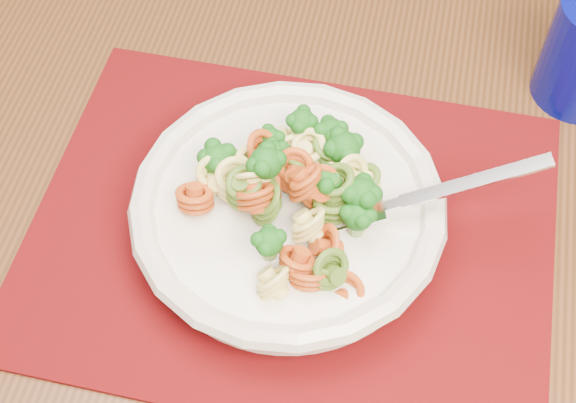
{
  "coord_description": "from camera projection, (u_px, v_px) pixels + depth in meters",
  "views": [
    {
      "loc": [
        -0.19,
        0.01,
        1.26
      ],
      "look_at": [
        -0.17,
        0.34,
        0.77
      ],
      "focal_mm": 50.0,
      "sensor_mm": 36.0,
      "label": 1
    }
  ],
  "objects": [
    {
      "name": "pasta_bowl",
      "position": [
        288.0,
        210.0,
        0.61
      ],
      "size": [
        0.24,
        0.24,
        0.05
      ],
      "color": "silver",
      "rests_on": "placemat"
    },
    {
      "name": "fork",
      "position": [
        367.0,
        212.0,
        0.59
      ],
      "size": [
        0.18,
        0.03,
        0.08
      ],
      "primitive_type": null,
      "rotation": [
        0.0,
        -0.35,
        0.05
      ],
      "color": "silver",
      "rests_on": "pasta_bowl"
    },
    {
      "name": "pasta_broccoli_heap",
      "position": [
        288.0,
        197.0,
        0.59
      ],
      "size": [
        0.2,
        0.2,
        0.06
      ],
      "primitive_type": null,
      "color": "#E4D670",
      "rests_on": "pasta_bowl"
    },
    {
      "name": "dining_table",
      "position": [
        379.0,
        255.0,
        0.74
      ],
      "size": [
        1.5,
        1.17,
        0.72
      ],
      "rotation": [
        0.0,
        0.0,
        -0.27
      ],
      "color": "#502E16",
      "rests_on": "ground"
    },
    {
      "name": "placemat",
      "position": [
        292.0,
        231.0,
        0.63
      ],
      "size": [
        0.48,
        0.41,
        0.0
      ],
      "primitive_type": "cube",
      "rotation": [
        0.0,
        0.0,
        -0.28
      ],
      "color": "#4C030B",
      "rests_on": "dining_table"
    }
  ]
}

